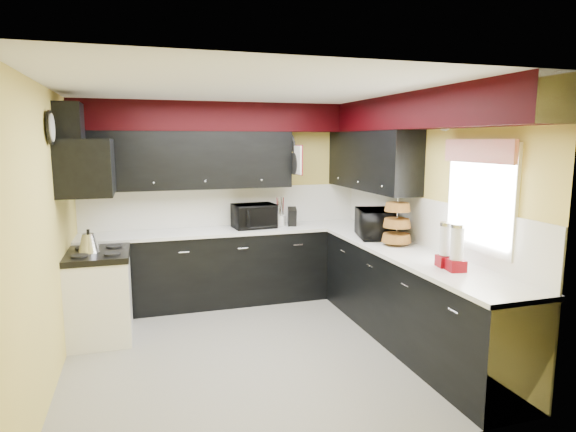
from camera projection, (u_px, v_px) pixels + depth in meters
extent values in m
plane|color=gray|center=(259.00, 349.00, 4.76)|extent=(3.60, 3.60, 0.00)
cube|color=#E0C666|center=(225.00, 202.00, 6.27)|extent=(3.60, 0.06, 2.50)
cube|color=#E0C666|center=(423.00, 216.00, 5.09)|extent=(0.06, 3.60, 2.50)
cube|color=#E0C666|center=(49.00, 235.00, 4.04)|extent=(0.06, 3.60, 2.50)
cube|color=white|center=(256.00, 89.00, 4.37)|extent=(3.60, 3.60, 0.06)
cube|color=black|center=(231.00, 267.00, 6.11)|extent=(3.60, 0.60, 0.90)
cube|color=black|center=(410.00, 300.00, 4.84)|extent=(0.60, 3.00, 0.90)
cube|color=white|center=(230.00, 231.00, 6.03)|extent=(3.62, 0.64, 0.04)
cube|color=white|center=(412.00, 254.00, 4.77)|extent=(0.64, 3.02, 0.04)
cube|color=white|center=(226.00, 206.00, 6.27)|extent=(3.60, 0.02, 0.50)
cube|color=white|center=(422.00, 221.00, 5.09)|extent=(0.02, 3.60, 0.50)
cube|color=black|center=(186.00, 160.00, 5.87)|extent=(2.60, 0.35, 0.70)
cube|color=black|center=(371.00, 160.00, 5.80)|extent=(0.35, 1.80, 0.70)
cube|color=black|center=(226.00, 117.00, 5.93)|extent=(3.60, 0.36, 0.35)
cube|color=black|center=(422.00, 111.00, 4.70)|extent=(0.36, 3.24, 0.35)
cube|color=white|center=(100.00, 298.00, 4.97)|extent=(0.60, 0.75, 0.86)
cube|color=black|center=(97.00, 255.00, 4.90)|extent=(0.62, 0.77, 0.06)
cube|color=black|center=(86.00, 167.00, 4.74)|extent=(0.50, 0.78, 0.55)
cube|color=black|center=(69.00, 124.00, 4.64)|extent=(0.24, 0.40, 0.40)
cube|color=red|center=(478.00, 151.00, 4.11)|extent=(0.04, 0.88, 0.20)
cube|color=white|center=(298.00, 160.00, 5.95)|extent=(0.03, 0.26, 0.35)
imported|color=black|center=(254.00, 216.00, 6.10)|extent=(0.55, 0.47, 0.30)
imported|color=black|center=(376.00, 223.00, 5.49)|extent=(0.53, 0.66, 0.32)
cylinder|color=white|center=(280.00, 220.00, 6.27)|extent=(0.15, 0.15, 0.14)
cube|color=black|center=(292.00, 217.00, 6.23)|extent=(0.14, 0.17, 0.24)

